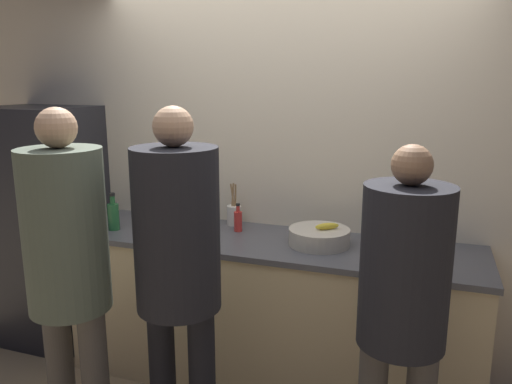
{
  "coord_description": "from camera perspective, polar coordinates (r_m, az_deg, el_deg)",
  "views": [
    {
      "loc": [
        0.91,
        -2.43,
        1.93
      ],
      "look_at": [
        0.0,
        0.16,
        1.31
      ],
      "focal_mm": 35.0,
      "sensor_mm": 36.0,
      "label": 1
    }
  ],
  "objects": [
    {
      "name": "bottle_green",
      "position": [
        3.42,
        -15.99,
        -2.57
      ],
      "size": [
        0.08,
        0.08,
        0.25
      ],
      "color": "#236033",
      "rests_on": "counter"
    },
    {
      "name": "fruit_bowl",
      "position": [
        3.02,
        7.24,
        -5.08
      ],
      "size": [
        0.37,
        0.37,
        0.14
      ],
      "color": "beige",
      "rests_on": "counter"
    },
    {
      "name": "person_right",
      "position": [
        2.27,
        16.43,
        -11.52
      ],
      "size": [
        0.38,
        0.38,
        1.68
      ],
      "color": "#4C4742",
      "rests_on": "ground_plane"
    },
    {
      "name": "refrigerator",
      "position": [
        4.01,
        -22.88,
        -3.58
      ],
      "size": [
        0.73,
        0.66,
        1.74
      ],
      "color": "#232328",
      "rests_on": "ground_plane"
    },
    {
      "name": "person_center",
      "position": [
        2.37,
        -8.92,
        -7.43
      ],
      "size": [
        0.4,
        0.4,
        1.82
      ],
      "color": "black",
      "rests_on": "ground_plane"
    },
    {
      "name": "bottle_red",
      "position": [
        3.26,
        -2.06,
        -3.25
      ],
      "size": [
        0.05,
        0.05,
        0.19
      ],
      "color": "red",
      "rests_on": "counter"
    },
    {
      "name": "cup_yellow",
      "position": [
        3.1,
        17.41,
        -5.4
      ],
      "size": [
        0.09,
        0.09,
        0.08
      ],
      "color": "gold",
      "rests_on": "counter"
    },
    {
      "name": "utensil_crock",
      "position": [
        3.4,
        -2.53,
        -2.55
      ],
      "size": [
        0.1,
        0.1,
        0.29
      ],
      "color": "silver",
      "rests_on": "counter"
    },
    {
      "name": "person_left",
      "position": [
        2.5,
        -20.7,
        -7.4
      ],
      "size": [
        0.38,
        0.38,
        1.81
      ],
      "color": "#4C4742",
      "rests_on": "ground_plane"
    },
    {
      "name": "cup_red",
      "position": [
        3.22,
        -8.33,
        -4.09
      ],
      "size": [
        0.08,
        0.08,
        0.09
      ],
      "color": "#A33D33",
      "rests_on": "counter"
    },
    {
      "name": "counter",
      "position": [
        3.3,
        1.39,
        -13.32
      ],
      "size": [
        2.58,
        0.71,
        0.96
      ],
      "color": "beige",
      "rests_on": "ground_plane"
    },
    {
      "name": "wall_back",
      "position": [
        3.35,
        3.28,
        1.88
      ],
      "size": [
        5.2,
        0.06,
        2.6
      ],
      "color": "beige",
      "rests_on": "ground_plane"
    }
  ]
}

